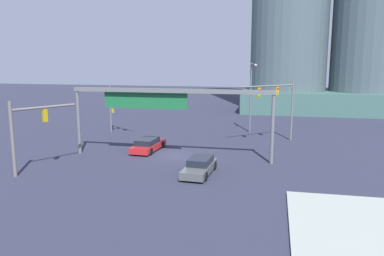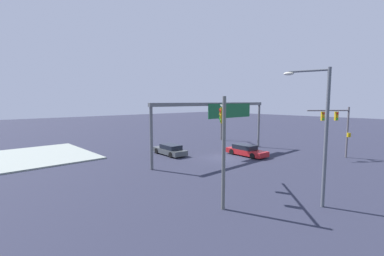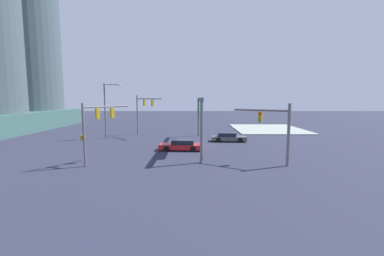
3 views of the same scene
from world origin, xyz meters
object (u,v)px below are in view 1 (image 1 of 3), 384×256
object	(u,v)px
traffic_signal_near_corner	(279,99)
sedan_car_waiting_far	(200,166)
sedan_car_approaching	(148,145)
streetlamp_curved_arm	(251,92)
traffic_signal_opposite_side	(27,126)
traffic_signal_cross_street	(116,100)

from	to	relation	value
traffic_signal_near_corner	sedan_car_waiting_far	world-z (taller)	traffic_signal_near_corner
sedan_car_approaching	streetlamp_curved_arm	bearing A→B (deg)	-33.69
sedan_car_waiting_far	traffic_signal_near_corner	bearing A→B (deg)	159.60
traffic_signal_opposite_side	streetlamp_curved_arm	xyz separation A→B (m)	(14.94, 19.92, 1.11)
traffic_signal_opposite_side	sedan_car_approaching	bearing A→B (deg)	-4.96
streetlamp_curved_arm	sedan_car_approaching	world-z (taller)	streetlamp_curved_arm
traffic_signal_near_corner	traffic_signal_opposite_side	size ratio (longest dim) A/B	1.17
traffic_signal_opposite_side	traffic_signal_near_corner	bearing A→B (deg)	-18.86
traffic_signal_cross_street	streetlamp_curved_arm	bearing A→B (deg)	51.38
sedan_car_waiting_far	traffic_signal_opposite_side	bearing A→B (deg)	-74.75
traffic_signal_cross_street	traffic_signal_near_corner	bearing A→B (deg)	34.14
streetlamp_curved_arm	sedan_car_approaching	distance (m)	14.74
traffic_signal_near_corner	traffic_signal_opposite_side	distance (m)	23.61
streetlamp_curved_arm	sedan_car_approaching	size ratio (longest dim) A/B	1.64
sedan_car_waiting_far	sedan_car_approaching	bearing A→B (deg)	-131.74
traffic_signal_near_corner	traffic_signal_opposite_side	xyz separation A→B (m)	(-18.01, -15.24, -0.91)
traffic_signal_near_corner	streetlamp_curved_arm	xyz separation A→B (m)	(-3.07, 4.68, 0.20)
streetlamp_curved_arm	sedan_car_approaching	xyz separation A→B (m)	(-8.65, -11.21, -4.08)
traffic_signal_near_corner	sedan_car_waiting_far	bearing A→B (deg)	23.60
sedan_car_approaching	sedan_car_waiting_far	world-z (taller)	same
traffic_signal_near_corner	streetlamp_curved_arm	size ratio (longest dim) A/B	0.80
traffic_signal_near_corner	traffic_signal_cross_street	bearing A→B (deg)	-44.86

